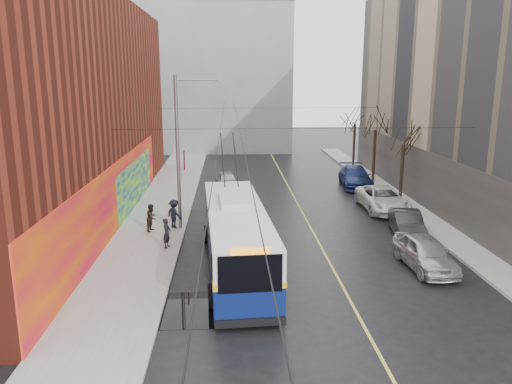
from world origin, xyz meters
TOP-DOWN VIEW (x-y plane):
  - ground at (0.00, 0.00)m, footprint 140.00×140.00m
  - sidewalk_left at (-8.00, 12.00)m, footprint 4.00×60.00m
  - sidewalk_right at (9.00, 12.00)m, footprint 2.00×60.00m
  - lane_line at (1.50, 14.00)m, footprint 0.12×50.00m
  - building_left at (-15.99, 13.99)m, footprint 12.11×36.00m
  - building_far at (-6.00, 44.99)m, footprint 20.50×12.10m
  - streetlight_pole at (-6.14, 10.00)m, footprint 2.65×0.60m
  - catenary_wires at (-2.54, 14.77)m, footprint 18.00×60.00m
  - tree_near at (9.00, 16.00)m, footprint 3.20×3.20m
  - tree_mid at (9.00, 23.00)m, footprint 3.20×3.20m
  - tree_far at (9.00, 30.00)m, footprint 3.20×3.20m
  - puddle at (-4.85, -0.43)m, footprint 2.43×3.21m
  - pigeons_flying at (-1.64, 10.60)m, footprint 3.50×3.35m
  - trolleybus at (-3.07, 3.72)m, footprint 3.47×12.35m
  - parked_car_a at (5.85, 3.32)m, footprint 2.09×4.65m
  - parked_car_b at (6.73, 8.26)m, footprint 2.15×4.50m
  - parked_car_c at (7.00, 13.76)m, footprint 2.66×5.69m
  - parked_car_d at (7.00, 21.22)m, footprint 2.78×5.82m
  - following_car at (-3.57, 21.16)m, footprint 2.07×4.07m
  - pedestrian_a at (-6.66, 6.53)m, footprint 0.51×0.65m
  - pedestrian_b at (-7.88, 9.47)m, footprint 0.81×0.92m
  - pedestrian_c at (-6.64, 10.00)m, footprint 1.25×1.22m

SIDE VIEW (x-z plane):
  - ground at x=0.00m, z-range 0.00..0.00m
  - lane_line at x=1.50m, z-range 0.00..0.01m
  - puddle at x=-4.85m, z-range 0.00..0.01m
  - sidewalk_left at x=-8.00m, z-range 0.00..0.15m
  - sidewalk_right at x=9.00m, z-range 0.00..0.15m
  - following_car at x=-3.57m, z-range 0.00..1.33m
  - parked_car_b at x=6.73m, z-range 0.00..1.42m
  - parked_car_a at x=5.85m, z-range 0.00..1.55m
  - parked_car_c at x=7.00m, z-range 0.00..1.58m
  - parked_car_d at x=7.00m, z-range 0.00..1.64m
  - pedestrian_a at x=-6.66m, z-range 0.15..1.71m
  - pedestrian_b at x=-7.88m, z-range 0.15..1.75m
  - pedestrian_c at x=-6.64m, z-range 0.15..1.87m
  - trolleybus at x=-3.07m, z-range -1.29..4.50m
  - streetlight_pole at x=-6.14m, z-range 0.35..9.35m
  - tree_near at x=9.00m, z-range 1.78..8.18m
  - tree_far at x=9.00m, z-range 1.86..8.43m
  - tree_mid at x=9.00m, z-range 1.91..8.59m
  - catenary_wires at x=-2.54m, z-range 6.13..6.36m
  - building_left at x=-15.99m, z-range -0.01..13.99m
  - pigeons_flying at x=-1.64m, z-range 6.06..8.68m
  - building_far at x=-6.00m, z-range 0.02..18.02m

